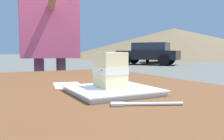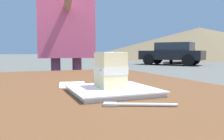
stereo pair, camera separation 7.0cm
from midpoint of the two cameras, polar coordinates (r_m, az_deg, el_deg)
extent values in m
cylinder|color=brown|center=(1.70, 2.66, -13.50)|extent=(0.07, 0.07, 0.72)
cube|color=brown|center=(0.83, -5.78, -5.44)|extent=(1.49, 1.00, 0.04)
cube|color=white|center=(0.70, 2.84, -5.13)|extent=(0.23, 0.23, 0.01)
cube|color=white|center=(0.70, 2.84, -4.49)|extent=(0.24, 0.24, 0.00)
cube|color=beige|center=(0.71, 2.39, -2.59)|extent=(0.09, 0.07, 0.04)
cube|color=white|center=(0.71, 2.40, -0.02)|extent=(0.10, 0.08, 0.02)
sphere|color=#B21923|center=(0.67, 0.63, -0.04)|extent=(0.01, 0.01, 0.01)
sphere|color=#B21923|center=(0.74, 4.12, -0.09)|extent=(0.01, 0.01, 0.01)
sphere|color=#B21923|center=(0.69, 0.05, -0.42)|extent=(0.01, 0.01, 0.01)
sphere|color=#B21923|center=(0.72, 5.13, 0.20)|extent=(0.01, 0.01, 0.01)
cube|color=beige|center=(0.70, 2.41, 2.56)|extent=(0.09, 0.07, 0.04)
cube|color=white|center=(0.70, 2.41, 4.30)|extent=(0.09, 0.07, 0.00)
cylinder|color=silver|center=(0.55, 11.88, -8.25)|extent=(0.06, 0.13, 0.01)
cube|color=silver|center=(0.54, 2.85, -8.32)|extent=(0.03, 0.04, 0.01)
cube|color=silver|center=(0.88, -7.26, -3.55)|extent=(0.17, 0.12, 0.00)
cylinder|color=#5D3049|center=(2.02, -12.32, -9.03)|extent=(0.08, 0.08, 0.84)
cylinder|color=#5D3049|center=(2.04, -7.38, -8.83)|extent=(0.08, 0.08, 0.84)
cube|color=#B7476B|center=(1.99, -10.12, 11.48)|extent=(0.23, 0.47, 0.59)
cube|color=black|center=(15.95, 14.30, 3.51)|extent=(4.19, 3.65, 0.59)
cube|color=#2D333D|center=(15.89, 15.03, 5.49)|extent=(2.65, 2.46, 0.52)
cylinder|color=black|center=(15.70, 8.93, 2.51)|extent=(0.70, 0.59, 0.71)
cylinder|color=black|center=(17.12, 11.00, 2.64)|extent=(0.70, 0.59, 0.71)
cylinder|color=black|center=(14.85, 18.06, 2.23)|extent=(0.70, 0.59, 0.71)
cylinder|color=black|center=(16.35, 19.42, 2.39)|extent=(0.70, 0.59, 0.71)
cube|color=navy|center=(19.06, 16.60, 3.73)|extent=(4.48, 3.88, 0.69)
cube|color=#2D333D|center=(19.28, 16.62, 5.51)|extent=(2.81, 2.59, 0.50)
cylinder|color=black|center=(17.71, 19.24, 2.50)|extent=(0.68, 0.58, 0.68)
cylinder|color=black|center=(17.66, 14.21, 2.61)|extent=(0.68, 0.58, 0.68)
cylinder|color=black|center=(20.50, 18.61, 2.75)|extent=(0.68, 0.58, 0.68)
cylinder|color=black|center=(20.45, 14.27, 2.85)|extent=(0.68, 0.58, 0.68)
cone|color=brown|center=(38.34, 20.35, 6.27)|extent=(34.68, 34.68, 4.50)
camera|label=1|loc=(0.03, -87.14, 0.23)|focal=37.77mm
camera|label=2|loc=(0.03, 92.86, -0.23)|focal=37.77mm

